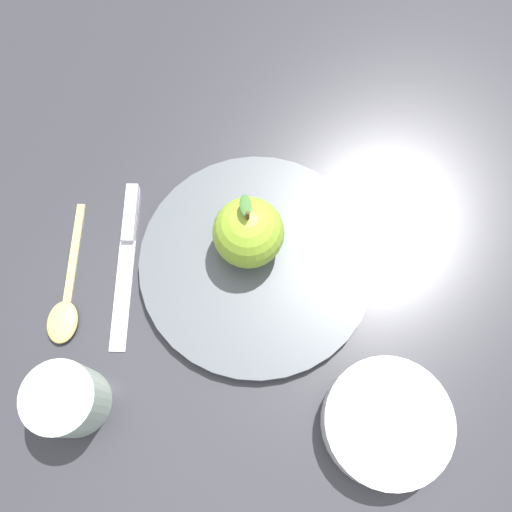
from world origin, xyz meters
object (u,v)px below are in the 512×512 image
object	(u,v)px
apple	(248,233)
cup	(66,399)
dinner_plate	(256,259)
knife	(127,250)
side_bowl	(387,422)
spoon	(65,306)

from	to	relation	value
apple	cup	distance (m)	0.25
dinner_plate	apple	bearing A→B (deg)	15.70
knife	side_bowl	bearing A→B (deg)	-137.72
dinner_plate	side_bowl	size ratio (longest dim) A/B	2.06
side_bowl	knife	size ratio (longest dim) A/B	0.65
knife	spoon	distance (m)	0.09
side_bowl	knife	xyz separation A→B (m)	(0.25, 0.23, -0.02)
dinner_plate	side_bowl	bearing A→B (deg)	-156.94
side_bowl	spoon	bearing A→B (deg)	56.76
dinner_plate	cup	xyz separation A→B (m)	(-0.11, 0.22, 0.03)
cup	knife	bearing A→B (deg)	-26.30
apple	knife	bearing A→B (deg)	77.01
apple	cup	bearing A→B (deg)	120.21
apple	knife	xyz separation A→B (m)	(0.03, 0.14, -0.05)
apple	spoon	distance (m)	0.22
apple	side_bowl	world-z (taller)	apple
dinner_plate	knife	size ratio (longest dim) A/B	1.34
cup	spoon	distance (m)	0.11
apple	side_bowl	size ratio (longest dim) A/B	0.71
spoon	side_bowl	bearing A→B (deg)	-123.24
cup	knife	world-z (taller)	cup
dinner_plate	spoon	size ratio (longest dim) A/B	1.59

